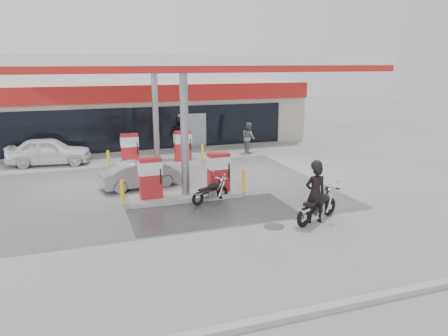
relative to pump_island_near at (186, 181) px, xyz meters
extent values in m
plane|color=gray|center=(0.00, -2.00, -0.71)|extent=(90.00, 90.00, 0.00)
cube|color=#4C4C4F|center=(0.50, -2.00, -0.71)|extent=(6.00, 3.00, 0.00)
cylinder|color=#38383A|center=(2.00, -4.00, -0.71)|extent=(0.70, 0.70, 0.01)
cube|color=gray|center=(0.00, -9.00, -0.64)|extent=(28.00, 0.25, 0.15)
cube|color=#B5A997|center=(0.00, 14.00, 1.29)|extent=(22.00, 8.00, 4.00)
cube|color=black|center=(0.00, 9.97, 0.69)|extent=(18.00, 0.10, 2.60)
cube|color=#B41B16|center=(0.00, 9.90, 2.79)|extent=(22.00, 0.25, 1.00)
cube|color=navy|center=(7.00, 9.85, 2.79)|extent=(3.50, 0.12, 0.80)
cube|color=gray|center=(3.00, 9.93, 0.39)|extent=(1.80, 0.14, 2.20)
cube|color=silver|center=(0.00, 3.00, 4.59)|extent=(16.00, 10.00, 0.60)
cube|color=#B41B16|center=(0.00, -1.95, 4.41)|extent=(16.00, 0.12, 0.24)
cube|color=#B41B16|center=(0.00, 7.95, 4.41)|extent=(16.00, 0.12, 0.24)
cylinder|color=gray|center=(0.00, 0.00, 1.88)|extent=(0.32, 0.32, 5.00)
cylinder|color=gray|center=(0.00, 6.00, 1.88)|extent=(0.32, 0.32, 5.00)
cube|color=#9E9E99|center=(0.00, 0.00, -0.62)|extent=(4.50, 1.30, 0.18)
cube|color=#AA1C21|center=(-1.40, 0.00, 0.27)|extent=(0.85, 0.48, 1.60)
cube|color=#AA1C21|center=(1.40, 0.00, 0.27)|extent=(0.85, 0.48, 1.60)
cube|color=silver|center=(-1.40, 0.00, 0.67)|extent=(0.88, 0.52, 0.50)
cube|color=silver|center=(1.40, 0.00, 0.67)|extent=(0.88, 0.52, 0.50)
cylinder|color=yellow|center=(-2.50, 0.00, -0.17)|extent=(0.14, 0.14, 0.90)
cylinder|color=yellow|center=(2.50, 0.00, -0.17)|extent=(0.14, 0.14, 0.90)
cube|color=#9E9E99|center=(0.00, 6.00, -0.62)|extent=(4.50, 1.30, 0.18)
cube|color=#AA1C21|center=(-1.40, 6.00, 0.27)|extent=(0.85, 0.48, 1.60)
cube|color=#AA1C21|center=(1.40, 6.00, 0.27)|extent=(0.85, 0.48, 1.60)
cube|color=silver|center=(-1.40, 6.00, 0.67)|extent=(0.88, 0.52, 0.50)
cube|color=silver|center=(1.40, 6.00, 0.67)|extent=(0.88, 0.52, 0.50)
cylinder|color=yellow|center=(-2.50, 6.00, -0.17)|extent=(0.14, 0.14, 0.90)
cylinder|color=yellow|center=(2.50, 6.00, -0.17)|extent=(0.14, 0.14, 0.90)
torus|color=black|center=(4.34, -3.65, -0.37)|extent=(0.68, 0.44, 0.68)
torus|color=black|center=(2.92, -4.34, -0.37)|extent=(0.68, 0.44, 0.68)
cube|color=gray|center=(3.67, -3.98, -0.28)|extent=(0.53, 0.44, 0.34)
cube|color=black|center=(3.52, -4.05, -0.16)|extent=(0.97, 0.55, 0.09)
ellipsoid|color=black|center=(3.82, -3.90, 0.09)|extent=(0.73, 0.61, 0.32)
cube|color=black|center=(3.31, -4.15, 0.02)|extent=(0.68, 0.52, 0.11)
cylinder|color=silver|center=(4.13, -3.75, 0.43)|extent=(0.41, 0.80, 0.04)
sphere|color=silver|center=(4.25, -3.69, 0.29)|extent=(0.20, 0.20, 0.20)
cylinder|color=silver|center=(3.09, -4.08, -0.39)|extent=(0.96, 0.53, 0.09)
imported|color=black|center=(3.48, -4.07, 0.32)|extent=(0.77, 0.52, 2.06)
torus|color=black|center=(1.36, -0.59, -0.44)|extent=(0.54, 0.30, 0.53)
torus|color=black|center=(0.21, -1.01, -0.44)|extent=(0.54, 0.30, 0.53)
cube|color=gray|center=(0.82, -0.78, -0.37)|extent=(0.41, 0.32, 0.27)
cube|color=black|center=(0.69, -0.83, -0.29)|extent=(0.78, 0.36, 0.07)
ellipsoid|color=black|center=(0.94, -0.74, -0.09)|extent=(0.56, 0.44, 0.25)
cube|color=black|center=(0.53, -0.89, -0.14)|extent=(0.53, 0.37, 0.09)
cylinder|color=silver|center=(1.19, -0.65, 0.17)|extent=(0.26, 0.64, 0.03)
sphere|color=silver|center=(1.29, -0.61, 0.07)|extent=(0.16, 0.16, 0.16)
cylinder|color=silver|center=(0.36, -0.82, -0.46)|extent=(0.77, 0.34, 0.07)
imported|color=white|center=(-5.37, 8.20, 0.02)|extent=(4.48, 2.30, 1.46)
imported|color=slate|center=(5.85, 7.51, 0.21)|extent=(0.76, 0.94, 1.85)
imported|color=gray|center=(-1.48, 2.20, -0.14)|extent=(3.65, 1.84, 1.15)
imported|color=navy|center=(-6.14, 11.18, -0.15)|extent=(4.01, 1.92, 1.13)
imported|color=black|center=(4.50, 12.00, -0.10)|extent=(4.80, 3.20, 1.22)
imported|color=black|center=(2.16, 9.80, 0.25)|extent=(1.18, 0.60, 1.93)
camera|label=1|loc=(-4.14, -16.38, 4.69)|focal=35.00mm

